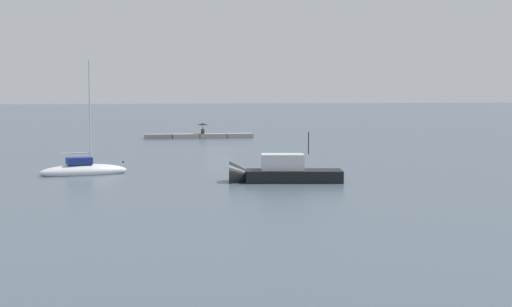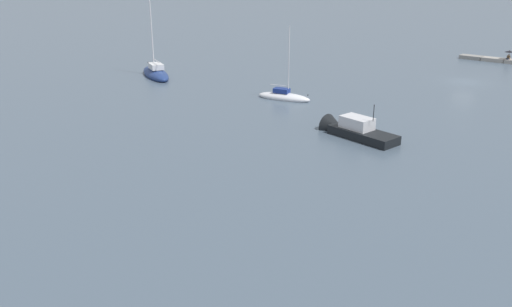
% 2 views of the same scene
% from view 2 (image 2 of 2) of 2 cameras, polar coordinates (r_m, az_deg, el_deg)
% --- Properties ---
extents(ground_plane, '(500.00, 500.00, 0.00)m').
position_cam_2_polar(ground_plane, '(67.56, 21.82, 7.25)').
color(ground_plane, '#475666').
extents(seawall_pier, '(12.47, 1.69, 0.53)m').
position_cam_2_polar(seawall_pier, '(83.27, 25.52, 9.12)').
color(seawall_pier, gray).
rests_on(seawall_pier, ground_plane).
extents(person_seated_brown_left, '(0.49, 0.66, 0.73)m').
position_cam_2_polar(person_seated_brown_left, '(82.97, 25.82, 9.41)').
color(person_seated_brown_left, '#1E2333').
rests_on(person_seated_brown_left, seawall_pier).
extents(umbrella_open_black, '(1.26, 1.26, 1.28)m').
position_cam_2_polar(umbrella_open_black, '(82.90, 25.93, 9.99)').
color(umbrella_open_black, black).
rests_on(umbrella_open_black, seawall_pier).
extents(sailboat_white_far, '(5.94, 2.90, 7.79)m').
position_cam_2_polar(sailboat_white_far, '(54.66, 3.06, 6.21)').
color(sailboat_white_far, silver).
rests_on(sailboat_white_far, ground_plane).
extents(sailboat_navy_outer, '(8.64, 5.96, 12.44)m').
position_cam_2_polar(sailboat_navy_outer, '(67.02, -10.88, 8.61)').
color(sailboat_navy_outer, navy).
rests_on(sailboat_navy_outer, ground_plane).
extents(motorboat_black_near, '(7.06, 3.25, 3.81)m').
position_cam_2_polar(motorboat_black_near, '(43.57, 10.45, 2.43)').
color(motorboat_black_near, black).
rests_on(motorboat_black_near, ground_plane).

